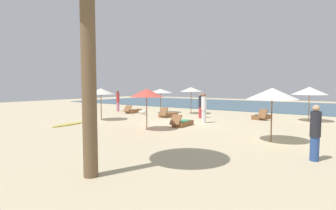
{
  "coord_description": "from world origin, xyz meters",
  "views": [
    {
      "loc": [
        8.44,
        -13.76,
        2.3
      ],
      "look_at": [
        -0.77,
        -0.47,
        1.1
      ],
      "focal_mm": 28.43,
      "sensor_mm": 36.0,
      "label": 1
    }
  ],
  "objects": [
    {
      "name": "ground_plane",
      "position": [
        0.0,
        0.0,
        0.0
      ],
      "size": [
        60.0,
        60.0,
        0.0
      ],
      "primitive_type": "plane",
      "color": "beige"
    },
    {
      "name": "ocean_water",
      "position": [
        0.0,
        17.0,
        0.03
      ],
      "size": [
        48.0,
        16.0,
        0.06
      ],
      "primitive_type": "cube",
      "color": "#3D6075",
      "rests_on": "ground_plane"
    },
    {
      "name": "umbrella_0",
      "position": [
        6.22,
        5.15,
        1.96
      ],
      "size": [
        2.15,
        2.15,
        2.2
      ],
      "color": "olive",
      "rests_on": "ground_plane"
    },
    {
      "name": "umbrella_1",
      "position": [
        -5.11,
        -1.94,
        1.91
      ],
      "size": [
        1.82,
        1.82,
        2.1
      ],
      "color": "brown",
      "rests_on": "ground_plane"
    },
    {
      "name": "umbrella_3",
      "position": [
        -2.18,
        4.84,
        1.97
      ],
      "size": [
        1.84,
        1.84,
        2.15
      ],
      "color": "brown",
      "rests_on": "ground_plane"
    },
    {
      "name": "umbrella_4",
      "position": [
        -4.62,
        3.99,
        1.83
      ],
      "size": [
        2.07,
        2.07,
        2.0
      ],
      "color": "brown",
      "rests_on": "ground_plane"
    },
    {
      "name": "umbrella_5",
      "position": [
        5.81,
        -2.63,
        1.97
      ],
      "size": [
        2.0,
        2.0,
        2.2
      ],
      "color": "brown",
      "rests_on": "ground_plane"
    },
    {
      "name": "umbrella_6",
      "position": [
        -0.18,
        -3.24,
        1.92
      ],
      "size": [
        1.74,
        1.74,
        2.13
      ],
      "color": "brown",
      "rests_on": "ground_plane"
    },
    {
      "name": "lounger_0",
      "position": [
        -6.54,
        2.75,
        0.17
      ],
      "size": [
        0.72,
        1.75,
        0.67
      ],
      "color": "brown",
      "rests_on": "ground_plane"
    },
    {
      "name": "lounger_1",
      "position": [
        3.48,
        4.58,
        0.18
      ],
      "size": [
        1.09,
        1.74,
        0.74
      ],
      "color": "brown",
      "rests_on": "ground_plane"
    },
    {
      "name": "lounger_2",
      "position": [
        0.62,
        -1.05,
        0.18
      ],
      "size": [
        0.67,
        1.71,
        0.7
      ],
      "color": "brown",
      "rests_on": "ground_plane"
    },
    {
      "name": "lounger_3",
      "position": [
        -2.54,
        2.07,
        0.17
      ],
      "size": [
        0.78,
        1.69,
        0.74
      ],
      "color": "brown",
      "rests_on": "ground_plane"
    },
    {
      "name": "person_0",
      "position": [
        -8.5,
        2.92,
        0.96
      ],
      "size": [
        0.36,
        0.36,
        1.86
      ],
      "color": "#D17299",
      "rests_on": "ground_plane"
    },
    {
      "name": "person_2",
      "position": [
        7.57,
        -4.67,
        0.88
      ],
      "size": [
        0.36,
        0.36,
        1.72
      ],
      "color": "#2D4C8C",
      "rests_on": "ground_plane"
    },
    {
      "name": "person_3",
      "position": [
        1.06,
        0.73,
        0.94
      ],
      "size": [
        0.35,
        0.35,
        1.83
      ],
      "color": "white",
      "rests_on": "ground_plane"
    },
    {
      "name": "person_4",
      "position": [
        -0.26,
        2.79,
        0.9
      ],
      "size": [
        0.34,
        0.34,
        1.74
      ],
      "color": "#BF3338",
      "rests_on": "ground_plane"
    },
    {
      "name": "dog",
      "position": [
        -5.07,
        2.19,
        0.19
      ],
      "size": [
        0.77,
        0.32,
        0.36
      ],
      "color": "silver",
      "rests_on": "ground_plane"
    },
    {
      "name": "surfboard",
      "position": [
        -5.05,
        -4.48,
        0.04
      ],
      "size": [
        0.75,
        2.23,
        0.07
      ],
      "color": "gold",
      "rests_on": "ground_plane"
    }
  ]
}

